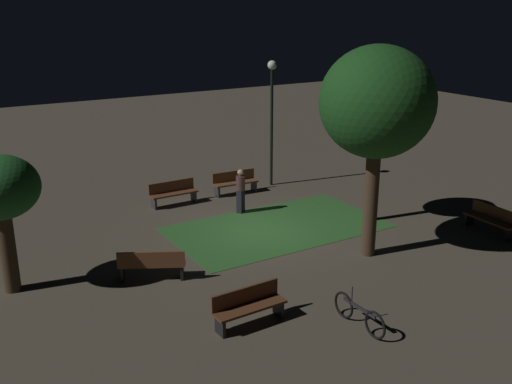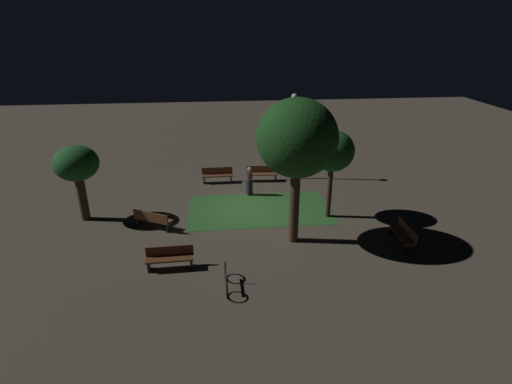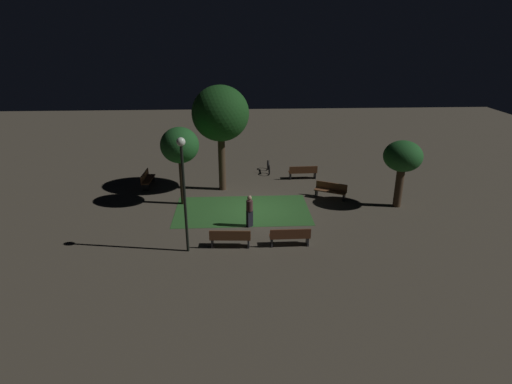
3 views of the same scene
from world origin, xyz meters
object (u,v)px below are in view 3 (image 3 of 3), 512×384
Objects in this scene: tree_tall_center at (403,158)px; tree_near_wall at (180,146)px; bicycle at (268,167)px; bench_front_left at (331,190)px; bench_corner at (303,172)px; bench_back_row at (290,236)px; bench_path_side at (147,179)px; pedestrian at (250,210)px; tree_back_right at (220,114)px; bench_lawn_edge at (230,238)px; lamp_post_plaza_west at (183,178)px.

tree_tall_center is 0.85× the size of tree_near_wall.
bench_front_left is at bearing -56.56° from bicycle.
tree_tall_center is (3.36, -1.34, 2.25)m from bench_front_left.
bicycle reaches higher than bench_corner.
tree_tall_center is 11.68m from tree_near_wall.
bench_path_side is at bearing 134.15° from bench_back_row.
pedestrian reaches higher than bicycle.
bench_front_left is 0.30× the size of tree_back_right.
bench_lawn_edge is 2.30m from pedestrian.
bench_front_left is 5.86m from pedestrian.
tree_back_right is at bearing -9.28° from bench_path_side.
bench_lawn_edge is at bearing -155.14° from tree_tall_center.
bench_path_side is 7.96m from bicycle.
bench_corner is 1.00× the size of bench_front_left.
tree_tall_center reaches higher than bench_back_row.
bench_corner is at bearing 27.37° from tree_near_wall.
bench_path_side is 8.46m from pedestrian.
bench_back_row is 7.84m from tree_near_wall.
lamp_post_plaza_west is at bearing -173.23° from bench_lawn_edge.
pedestrian is at bearing -144.00° from bench_front_left.
bench_front_left is at bearing -72.12° from bench_corner.
tree_near_wall is at bearing 98.30° from lamp_post_plaza_west.
bench_back_row is 0.29× the size of tree_back_right.
tree_tall_center is (9.02, 4.18, 2.25)m from bench_lawn_edge.
bench_corner is 1.00× the size of bench_path_side.
bench_back_row is at bearing -146.79° from tree_tall_center.
bench_corner is at bearing 61.52° from pedestrian.
bench_lawn_edge is 1.01× the size of bench_back_row.
pedestrian is at bearing 39.66° from lamp_post_plaza_west.
bench_back_row is at bearing 2.79° from lamp_post_plaza_west.
bench_path_side is (-5.11, 7.99, 0.00)m from bench_lawn_edge.
lamp_post_plaza_west is (-7.50, -5.73, 2.90)m from bench_front_left.
tree_near_wall reaches higher than tree_tall_center.
tree_tall_center is 9.26m from bicycle.
bench_lawn_edge is 1.00× the size of bench_path_side.
lamp_post_plaza_west is at bearing -140.34° from pedestrian.
bench_corner is at bearing 133.60° from tree_tall_center.
bicycle is (4.34, 10.52, -3.04)m from lamp_post_plaza_west.
bench_path_side is 11.05m from bench_front_left.
bench_back_row is 8.86m from tree_back_right.
tree_near_wall reaches higher than bench_path_side.
bench_path_side and bench_front_left have the same top height.
lamp_post_plaza_west is (-4.47, -0.22, 2.90)m from bench_back_row.
tree_near_wall is at bearing 139.52° from pedestrian.
bench_corner is at bearing 54.60° from lamp_post_plaza_west.
lamp_post_plaza_west reaches higher than tree_tall_center.
tree_near_wall is 2.66× the size of pedestrian.
pedestrian is at bearing 129.45° from bench_back_row.
bench_lawn_edge is at bearing -57.36° from bench_path_side.
tree_near_wall is (-7.21, -3.73, 2.80)m from bench_corner.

